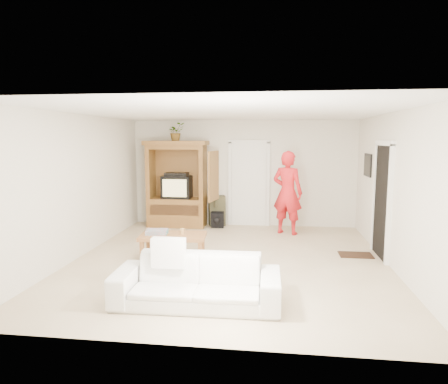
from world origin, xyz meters
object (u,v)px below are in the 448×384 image
(man, at_px, (287,193))
(armoire, at_px, (178,190))
(coffee_table, at_px, (173,238))
(sofa, at_px, (197,281))

(man, bearing_deg, armoire, 12.02)
(coffee_table, bearing_deg, man, 40.91)
(sofa, relative_size, coffee_table, 1.77)
(sofa, xyz_separation_m, coffee_table, (-0.82, 1.95, 0.07))
(man, xyz_separation_m, coffee_table, (-2.10, -2.16, -0.56))
(armoire, relative_size, man, 1.11)
(armoire, distance_m, coffee_table, 2.75)
(man, distance_m, sofa, 4.34)
(armoire, height_order, coffee_table, armoire)
(armoire, distance_m, sofa, 4.83)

